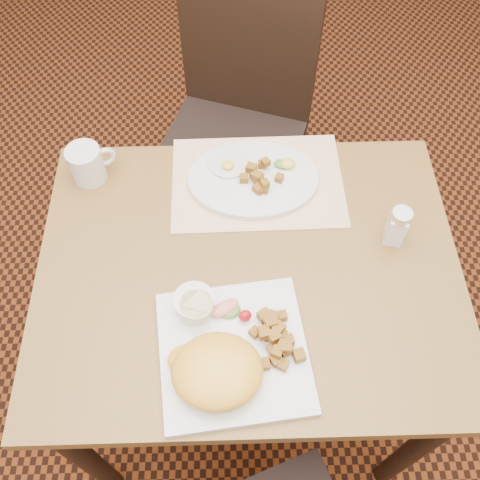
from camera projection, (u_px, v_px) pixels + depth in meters
name	position (u px, v px, depth m)	size (l,w,h in m)	color
ground	(246.00, 380.00, 1.76)	(8.00, 8.00, 0.00)	black
table	(248.00, 291.00, 1.22)	(0.90, 0.70, 0.75)	brown
chair_far	(237.00, 114.00, 1.67)	(0.54, 0.54, 0.97)	black
placemat	(257.00, 182.00, 1.26)	(0.40, 0.28, 0.00)	white
plate_square	(234.00, 352.00, 1.02)	(0.28, 0.28, 0.02)	silver
plate_oval	(253.00, 179.00, 1.25)	(0.30, 0.23, 0.02)	silver
hollandaise_mound	(216.00, 371.00, 0.96)	(0.18, 0.15, 0.06)	yellow
ramekin	(194.00, 304.00, 1.04)	(0.08, 0.08, 0.04)	silver
garnish_sq	(231.00, 310.00, 1.05)	(0.09, 0.06, 0.03)	#387223
fried_egg	(229.00, 162.00, 1.26)	(0.10, 0.10, 0.02)	white
garnish_ov	(286.00, 164.00, 1.25)	(0.06, 0.04, 0.02)	#387223
salt_shaker	(397.00, 226.00, 1.13)	(0.05, 0.05, 0.10)	white
coffee_mug	(87.00, 164.00, 1.23)	(0.11, 0.08, 0.09)	silver
home_fries_sq	(276.00, 339.00, 1.01)	(0.11, 0.13, 0.04)	#966318
home_fries_ov	(259.00, 178.00, 1.22)	(0.10, 0.09, 0.03)	#966318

